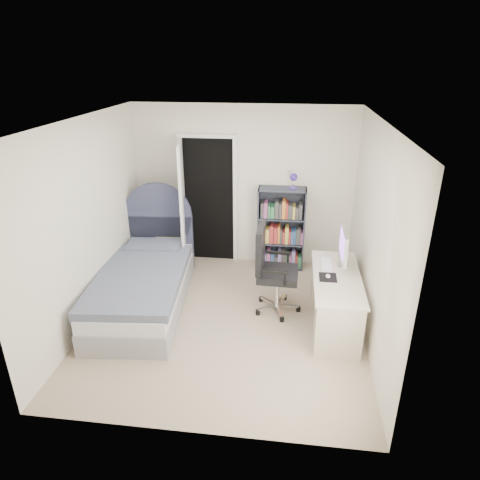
# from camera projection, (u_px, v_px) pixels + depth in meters

# --- Properties ---
(room_shell) EXTENTS (3.50, 3.70, 2.60)m
(room_shell) POSITION_uv_depth(u_px,v_px,m) (225.00, 230.00, 5.01)
(room_shell) COLOR gray
(room_shell) RESTS_ON ground
(door) EXTENTS (0.92, 0.82, 2.06)m
(door) POSITION_uv_depth(u_px,v_px,m) (192.00, 204.00, 6.56)
(door) COLOR black
(door) RESTS_ON ground
(bed) EXTENTS (1.27, 2.37, 1.41)m
(bed) POSITION_uv_depth(u_px,v_px,m) (145.00, 282.00, 5.79)
(bed) COLOR gray
(bed) RESTS_ON ground
(nightstand) EXTENTS (0.44, 0.44, 0.64)m
(nightstand) POSITION_uv_depth(u_px,v_px,m) (173.00, 240.00, 6.82)
(nightstand) COLOR tan
(nightstand) RESTS_ON ground
(floor_lamp) EXTENTS (0.18, 0.18, 1.28)m
(floor_lamp) POSITION_uv_depth(u_px,v_px,m) (170.00, 231.00, 6.90)
(floor_lamp) COLOR silver
(floor_lamp) RESTS_ON ground
(bookcase) EXTENTS (0.73, 0.31, 1.54)m
(bookcase) POSITION_uv_depth(u_px,v_px,m) (281.00, 232.00, 6.69)
(bookcase) COLOR #373B4B
(bookcase) RESTS_ON ground
(desk) EXTENTS (0.57, 1.42, 1.17)m
(desk) POSITION_uv_depth(u_px,v_px,m) (335.00, 298.00, 5.28)
(desk) COLOR beige
(desk) RESTS_ON ground
(office_chair) EXTENTS (0.60, 0.61, 1.17)m
(office_chair) POSITION_uv_depth(u_px,v_px,m) (271.00, 266.00, 5.50)
(office_chair) COLOR silver
(office_chair) RESTS_ON ground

